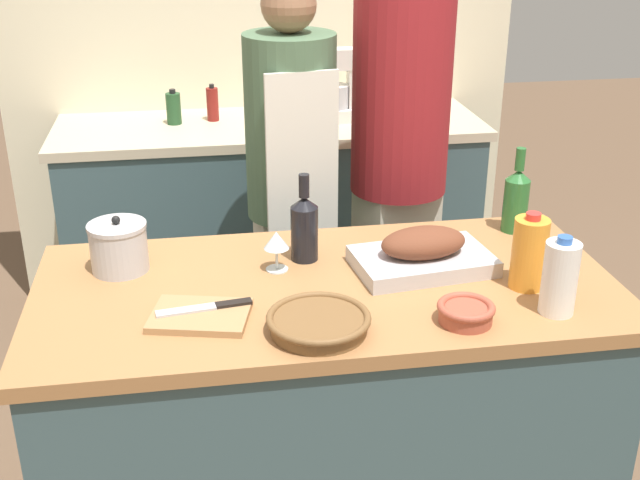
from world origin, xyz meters
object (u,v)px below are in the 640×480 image
Objects in this scene: milk_jug at (560,278)px; condiment_bottle_tall at (213,104)px; juice_jug at (529,253)px; stock_pot at (119,247)px; mixing_bowl at (466,312)px; roasting_pan at (423,253)px; cutting_board at (200,316)px; stand_mixer at (340,91)px; person_cook_guest at (399,155)px; person_cook_aproned at (292,183)px; wine_bottle_green at (516,199)px; condiment_bottle_short at (174,108)px; wine_bottle_dark at (304,226)px; wine_glass_left at (276,242)px; wicker_basket at (319,322)px; knife_chef at (208,307)px.

milk_jug reaches higher than condiment_bottle_tall.
stock_pot is at bearing 165.46° from juice_jug.
condiment_bottle_tall is (-0.55, 1.82, 0.09)m from mixing_bowl.
roasting_pan is 0.40m from milk_jug.
stand_mixer reaches higher than cutting_board.
person_cook_guest reaches higher than condiment_bottle_tall.
wine_bottle_green is at bearing -47.47° from person_cook_aproned.
juice_jug is 1.40× the size of condiment_bottle_short.
wine_bottle_green is at bearing 8.77° from wine_bottle_dark.
mixing_bowl is (0.65, -0.12, 0.02)m from cutting_board.
juice_jug reaches higher than wine_glass_left.
cutting_board is 1.20m from person_cook_guest.
milk_jug is (0.26, -0.30, 0.05)m from roasting_pan.
mixing_bowl is 1.90m from condiment_bottle_tall.
condiment_bottle_short reaches higher than stock_pot.
mixing_bowl is 0.63m from wine_bottle_green.
stock_pot reaches higher than wicker_basket.
cutting_board is at bearing -87.70° from condiment_bottle_short.
stand_mixer is (0.01, 1.74, 0.15)m from mixing_bowl.
person_cook_guest is at bearing -42.11° from condiment_bottle_short.
person_cook_guest is at bearing -82.24° from stand_mixer.
knife_chef is at bearing 43.92° from cutting_board.
stand_mixer reaches higher than mixing_bowl.
person_cook_guest is at bearing -7.78° from person_cook_aproned.
wine_bottle_dark is 1.60× the size of condiment_bottle_tall.
stand_mixer reaches higher than wine_bottle_dark.
condiment_bottle_tall is (0.31, 1.38, 0.05)m from stock_pot.
stand_mixer is (-0.33, 1.21, 0.07)m from wine_bottle_green.
wicker_basket is 0.14× the size of person_cook_guest.
stand_mixer is 0.56m from condiment_bottle_tall.
milk_jug is at bearing 0.06° from wicker_basket.
mixing_bowl is 1.75m from stand_mixer.
wine_bottle_dark is (0.03, 0.42, 0.08)m from wicker_basket.
wicker_basket is 0.82× the size of stand_mixer.
milk_jug is 1.29× the size of condiment_bottle_tall.
wine_glass_left is (-0.41, 0.06, 0.04)m from roasting_pan.
knife_chef is at bearing -111.60° from stand_mixer.
wine_glass_left is 0.71m from person_cook_aproned.
stock_pot is 0.52m from wine_bottle_dark.
mixing_bowl is at bearing -81.99° from person_cook_aproned.
wine_bottle_dark is at bearing -104.79° from stand_mixer.
stock_pot is 1.01× the size of condiment_bottle_tall.
milk_jug is 0.67× the size of stand_mixer.
wine_bottle_dark is (-0.56, 0.27, 0.00)m from juice_jug.
condiment_bottle_tall is (0.08, 1.68, 0.10)m from knife_chef.
person_cook_guest is at bearing 51.49° from cutting_board.
juice_jug is 0.85m from knife_chef.
wine_bottle_green is at bearing 73.25° from juice_jug.
stand_mixer is 2.06× the size of condiment_bottle_short.
roasting_pan is 0.23× the size of person_cook_guest.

